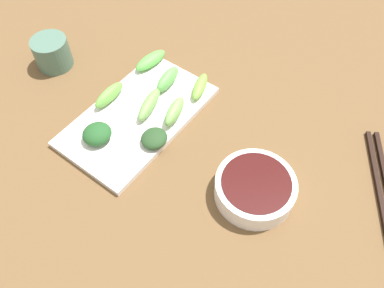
{
  "coord_description": "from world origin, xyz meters",
  "views": [
    {
      "loc": [
        -0.24,
        0.3,
        0.61
      ],
      "look_at": [
        -0.01,
        -0.01,
        0.05
      ],
      "focal_mm": 36.4,
      "sensor_mm": 36.0,
      "label": 1
    }
  ],
  "objects_px": {
    "chopsticks": "(383,187)",
    "tea_cup": "(52,53)",
    "serving_plate": "(138,116)",
    "sauce_bowl": "(255,188)"
  },
  "relations": [
    {
      "from": "serving_plate",
      "to": "tea_cup",
      "type": "height_order",
      "value": "tea_cup"
    },
    {
      "from": "serving_plate",
      "to": "tea_cup",
      "type": "relative_size",
      "value": 3.99
    },
    {
      "from": "serving_plate",
      "to": "chopsticks",
      "type": "bearing_deg",
      "value": -162.97
    },
    {
      "from": "sauce_bowl",
      "to": "tea_cup",
      "type": "xyz_separation_m",
      "value": [
        0.51,
        -0.02,
        0.01
      ]
    },
    {
      "from": "serving_plate",
      "to": "chopsticks",
      "type": "distance_m",
      "value": 0.45
    },
    {
      "from": "serving_plate",
      "to": "chopsticks",
      "type": "relative_size",
      "value": 1.41
    },
    {
      "from": "chopsticks",
      "to": "tea_cup",
      "type": "relative_size",
      "value": 2.82
    },
    {
      "from": "sauce_bowl",
      "to": "tea_cup",
      "type": "height_order",
      "value": "tea_cup"
    },
    {
      "from": "serving_plate",
      "to": "sauce_bowl",
      "type": "bearing_deg",
      "value": 178.09
    },
    {
      "from": "chopsticks",
      "to": "sauce_bowl",
      "type": "bearing_deg",
      "value": 9.47
    }
  ]
}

